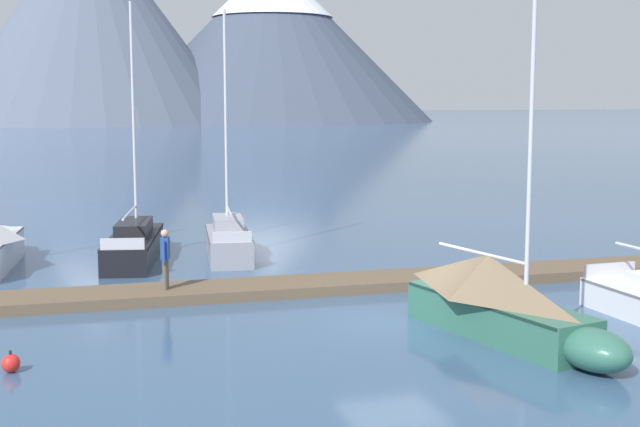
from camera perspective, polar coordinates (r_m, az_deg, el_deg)
ground_plane at (r=22.50m, az=4.82°, el=-6.97°), size 700.00×700.00×0.00m
mountain_central_massif at (r=206.68m, az=-14.74°, el=12.36°), size 68.13×68.13×46.57m
mountain_shoulder_ridge at (r=216.13m, az=-3.10°, el=11.33°), size 77.65×77.65×38.79m
dock at (r=26.09m, az=1.38°, el=-4.59°), size 25.02×3.26×0.30m
sailboat_second_berth at (r=31.57m, az=-11.92°, el=-1.82°), size 2.97×7.25×8.94m
sailboat_mid_dock_port at (r=31.58m, az=-6.05°, el=-1.65°), size 2.24×6.09×8.67m
sailboat_mid_dock_starboard at (r=20.99m, az=11.83°, el=-5.60°), size 2.61×6.69×8.33m
person_on_dock at (r=24.87m, az=-10.05°, el=-2.69°), size 0.32×0.57×1.69m
mooring_buoy_channel_marker at (r=19.39m, az=-19.49°, el=-9.17°), size 0.38×0.38×0.46m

